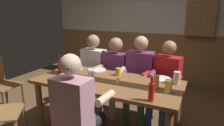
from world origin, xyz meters
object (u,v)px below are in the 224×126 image
Objects in this scene: person_0 at (91,68)px; pint_glass_3 at (177,78)px; person_1 at (114,72)px; bottle_1 at (68,71)px; table_candle at (118,81)px; pint_glass_1 at (156,82)px; dining_table at (107,89)px; condiment_caddy at (77,68)px; plate_1 at (97,70)px; bottle_0 at (60,67)px; person_4 at (78,109)px; plate_0 at (161,79)px; person_2 at (139,74)px; person_3 at (165,80)px; chair_empty_near_left at (0,84)px; bottle_2 at (151,91)px; pint_glass_4 at (91,76)px; pint_glass_2 at (118,72)px; wall_dart_cabinet at (201,19)px; pint_glass_0 at (168,86)px.

person_0 reaches higher than pint_glass_3.
person_1 is 0.91m from bottle_1.
pint_glass_1 is (0.45, 0.05, 0.04)m from table_candle.
pint_glass_3 reaches higher than dining_table.
condiment_caddy is 0.54× the size of plate_1.
bottle_1 is (0.27, -0.18, 0.02)m from bottle_0.
person_4 is at bearing 118.71° from person_0.
person_2 is at bearing 141.64° from plate_0.
person_0 is 8.83× the size of condiment_caddy.
person_3 is 2.61m from chair_empty_near_left.
person_4 is (0.21, -1.29, 0.01)m from person_1.
bottle_2 is at bearing -7.11° from bottle_1.
chair_empty_near_left is at bearing -162.04° from plate_1.
pint_glass_1 is at bearing -125.71° from pint_glass_3.
bottle_1 is 0.30m from pint_glass_4.
plate_0 is at bearing 168.86° from person_0.
bottle_0 reaches higher than pint_glass_2.
dining_table is at bearing 67.90° from person_2.
person_3 is at bearing 174.47° from person_2.
person_1 is at bearing -123.34° from wall_dart_cabinet.
bottle_1 is 2.01× the size of pint_glass_3.
bottle_0 is at bearing -169.74° from pint_glass_3.
person_2 is 5.03× the size of bottle_2.
person_0 is 0.83m from pint_glass_4.
person_4 reaches higher than chair_empty_near_left.
pint_glass_1 reaches higher than condiment_caddy.
pint_glass_3 is (0.80, 0.89, 0.16)m from person_4.
chair_empty_near_left is 1.22m from bottle_0.
condiment_caddy is (-0.43, -0.39, 0.12)m from person_1.
pint_glass_2 is at bearing 135.99° from bottle_2.
person_0 is 1.02× the size of person_3.
person_4 is at bearing -121.42° from plate_0.
person_4 is 1.42× the size of chair_empty_near_left.
pint_glass_3 is at bearing 54.29° from pint_glass_1.
person_0 is 1.02× the size of person_1.
person_4 reaches higher than person_0.
person_1 is 7.98× the size of pint_glass_3.
plate_0 is at bearing 3.94° from condiment_caddy.
bottle_0 reaches higher than table_candle.
wall_dart_cabinet is at bearing 68.70° from dining_table.
bottle_1 is at bearing -149.40° from pint_glass_4.
chair_empty_near_left is (-1.87, -0.16, -0.18)m from dining_table.
condiment_caddy is 0.20× the size of wall_dart_cabinet.
pint_glass_0 reaches higher than condiment_caddy.
plate_0 is at bearing 42.88° from table_candle.
person_2 is at bearing 9.35° from person_3.
condiment_caddy is at bearing 127.78° from person_4.
pint_glass_0 reaches higher than pint_glass_4.
pint_glass_2 is at bearing 42.25° from bottle_1.
person_2 is 12.22× the size of pint_glass_2.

